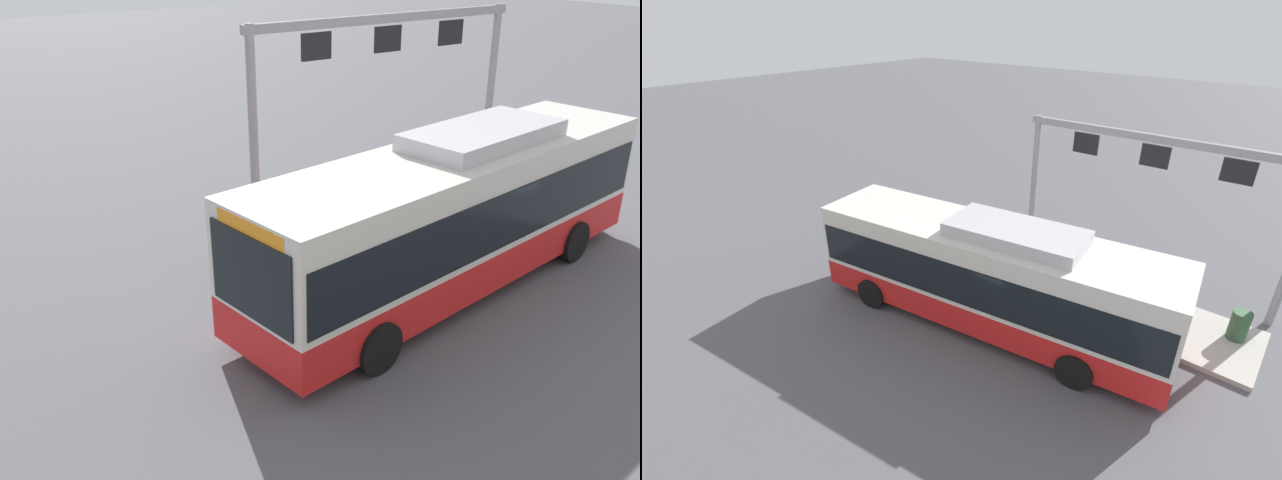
% 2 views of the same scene
% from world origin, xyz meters
% --- Properties ---
extents(ground_plane, '(120.00, 120.00, 0.00)m').
position_xyz_m(ground_plane, '(0.00, 0.00, 0.00)').
color(ground_plane, '#56565B').
extents(platform_curb, '(10.00, 2.80, 0.16)m').
position_xyz_m(platform_curb, '(-1.93, -3.31, 0.08)').
color(platform_curb, '#B2ADA3').
rests_on(platform_curb, ground).
extents(bus_main, '(11.00, 4.02, 3.46)m').
position_xyz_m(bus_main, '(-0.01, -0.00, 1.81)').
color(bus_main, red).
rests_on(bus_main, ground).
extents(person_boarding, '(0.48, 0.60, 1.67)m').
position_xyz_m(person_boarding, '(1.90, -3.73, 1.05)').
color(person_boarding, black).
rests_on(person_boarding, platform_curb).
extents(person_waiting_near, '(0.38, 0.56, 1.67)m').
position_xyz_m(person_waiting_near, '(3.78, -3.08, 0.89)').
color(person_waiting_near, black).
rests_on(person_waiting_near, ground).
extents(platform_sign_gantry, '(9.01, 0.24, 5.20)m').
position_xyz_m(platform_sign_gantry, '(-2.47, -5.43, 3.74)').
color(platform_sign_gantry, gray).
rests_on(platform_sign_gantry, ground).
extents(trash_bin, '(0.52, 0.52, 0.90)m').
position_xyz_m(trash_bin, '(-6.15, -3.81, 0.61)').
color(trash_bin, '#2D5133').
rests_on(trash_bin, platform_curb).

